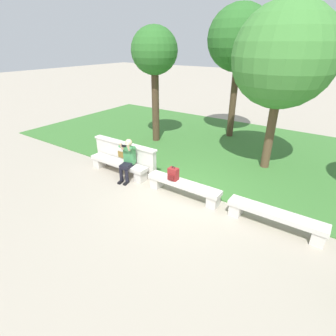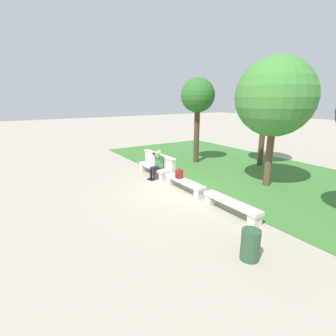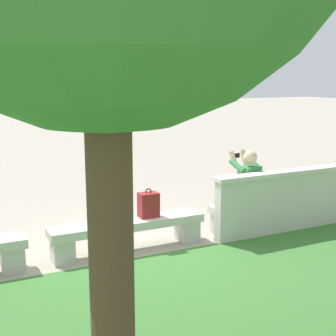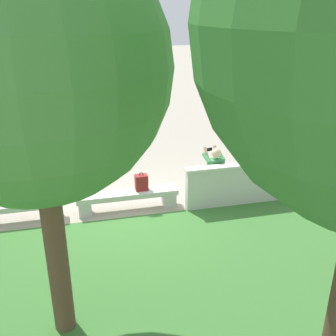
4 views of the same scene
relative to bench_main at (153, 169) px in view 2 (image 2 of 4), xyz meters
The scene contains 12 objects.
ground_plane 2.58m from the bench_main, ahead, with size 80.00×80.00×0.00m, color #A89E8C.
grass_strip 5.08m from the bench_main, 59.72° to the left, with size 19.39×8.00×0.03m, color #3D7533.
bench_main is the anchor object (origin of this frame).
bench_near 2.56m from the bench_main, ahead, with size 2.27×0.40×0.45m.
bench_mid 5.12m from the bench_main, ahead, with size 2.27×0.40×0.45m.
backrest_wall_with_plaque 0.40m from the bench_main, 90.00° to the left, with size 2.62×0.24×1.01m.
person_photographer 0.68m from the bench_main, ahead, with size 0.53×0.77×1.32m.
backpack 2.25m from the bench_main, ahead, with size 0.28×0.24×0.43m.
tree_behind_wall 4.84m from the bench_main, 105.55° to the left, with size 1.85×1.85×4.67m.
tree_left_background 7.16m from the bench_main, 75.01° to the left, with size 2.63×2.63×5.50m.
tree_far_back 6.14m from the bench_main, 40.01° to the left, with size 3.09×3.09×5.21m.
trash_bin 7.27m from the bench_main, 11.42° to the right, with size 0.44×0.44×0.75m, color #2D5133.
Camera 2 is at (8.06, -5.92, 3.67)m, focal length 28.00 mm.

